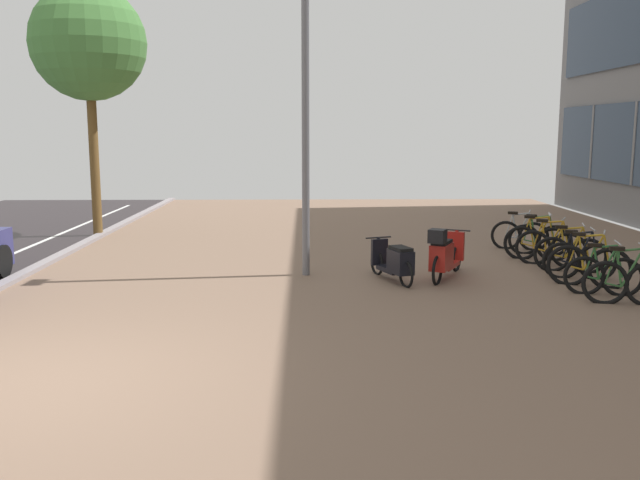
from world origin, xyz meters
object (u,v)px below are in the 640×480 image
object	(u,v)px
bicycle_rack_06	(537,243)
bicycle_rack_05	(551,248)
street_tree	(88,44)
scooter_near	(444,255)
bicycle_rack_07	(539,239)
bicycle_rack_02	(589,266)
bicycle_rack_08	(520,235)
bicycle_rack_04	(570,254)
bicycle_rack_00	(627,283)
bicycle_rack_03	(579,260)
lamp_post	(305,82)
scooter_mid	(395,262)
bicycle_rack_01	(603,275)

from	to	relation	value
bicycle_rack_06	bicycle_rack_05	bearing A→B (deg)	-85.16
street_tree	scooter_near	bearing A→B (deg)	-34.85
bicycle_rack_07	street_tree	distance (m)	11.87
bicycle_rack_02	bicycle_rack_08	xyz separation A→B (m)	(-0.03, 3.78, -0.03)
bicycle_rack_06	bicycle_rack_04	bearing A→B (deg)	-80.73
scooter_near	bicycle_rack_00	bearing A→B (deg)	-36.64
bicycle_rack_05	bicycle_rack_08	xyz separation A→B (m)	(-0.04, 1.89, -0.02)
bicycle_rack_06	bicycle_rack_03	bearing A→B (deg)	-85.93
bicycle_rack_06	bicycle_rack_08	xyz separation A→B (m)	(0.02, 1.26, -0.02)
bicycle_rack_08	lamp_post	xyz separation A→B (m)	(-4.91, -2.71, 3.23)
bicycle_rack_00	bicycle_rack_07	world-z (taller)	bicycle_rack_00
bicycle_rack_03	bicycle_rack_05	bearing A→B (deg)	93.69
bicycle_rack_03	scooter_mid	distance (m)	3.44
bicycle_rack_03	bicycle_rack_04	bearing A→B (deg)	83.58
bicycle_rack_05	lamp_post	distance (m)	5.96
bicycle_rack_02	bicycle_rack_07	distance (m)	3.16
bicycle_rack_00	bicycle_rack_06	distance (m)	3.78
bicycle_rack_00	bicycle_rack_07	xyz separation A→B (m)	(0.13, 4.41, -0.01)
bicycle_rack_06	scooter_near	bearing A→B (deg)	-140.89
bicycle_rack_07	street_tree	xyz separation A→B (m)	(-10.56, 2.97, 4.51)
bicycle_rack_03	bicycle_rack_08	distance (m)	3.15
bicycle_rack_08	lamp_post	size ratio (longest dim) A/B	0.19
bicycle_rack_04	scooter_mid	size ratio (longest dim) A/B	0.84
bicycle_rack_04	scooter_mid	world-z (taller)	bicycle_rack_04
scooter_mid	lamp_post	size ratio (longest dim) A/B	0.24
bicycle_rack_03	bicycle_rack_07	distance (m)	2.52
bicycle_rack_04	bicycle_rack_07	xyz separation A→B (m)	(0.04, 1.89, -0.01)
bicycle_rack_01	scooter_mid	size ratio (longest dim) A/B	0.80
bicycle_rack_04	street_tree	size ratio (longest dim) A/B	0.21
bicycle_rack_02	scooter_near	distance (m)	2.49
scooter_mid	bicycle_rack_05	bearing A→B (deg)	23.79
bicycle_rack_06	scooter_mid	world-z (taller)	bicycle_rack_06
scooter_mid	bicycle_rack_03	bearing A→B (deg)	3.63
bicycle_rack_05	bicycle_rack_08	world-z (taller)	bicycle_rack_05
bicycle_rack_03	bicycle_rack_04	world-z (taller)	bicycle_rack_03
bicycle_rack_01	bicycle_rack_02	xyz separation A→B (m)	(0.02, 0.63, 0.03)
bicycle_rack_04	bicycle_rack_06	distance (m)	1.28
bicycle_rack_01	bicycle_rack_02	world-z (taller)	bicycle_rack_02
bicycle_rack_04	bicycle_rack_05	bearing A→B (deg)	103.58
bicycle_rack_07	lamp_post	bearing A→B (deg)	-157.94
bicycle_rack_04	scooter_near	world-z (taller)	scooter_near
bicycle_rack_05	scooter_mid	bearing A→B (deg)	-156.21
bicycle_rack_05	bicycle_rack_07	size ratio (longest dim) A/B	0.99
bicycle_rack_00	bicycle_rack_06	world-z (taller)	bicycle_rack_06
bicycle_rack_08	scooter_mid	xyz separation A→B (m)	(-3.32, -3.37, 0.04)
lamp_post	bicycle_rack_02	bearing A→B (deg)	-12.19
bicycle_rack_04	lamp_post	world-z (taller)	lamp_post
bicycle_rack_05	scooter_near	xyz separation A→B (m)	(-2.43, -1.30, 0.11)
bicycle_rack_05	scooter_mid	size ratio (longest dim) A/B	0.82
bicycle_rack_08	lamp_post	bearing A→B (deg)	-151.08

